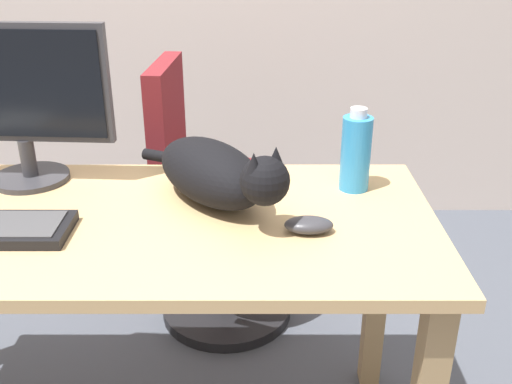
# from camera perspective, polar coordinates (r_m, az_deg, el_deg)

# --- Properties ---
(desk) EXTENTS (1.53, 0.67, 0.73)m
(desk) POSITION_cam_1_polar(r_m,az_deg,el_deg) (1.50, -13.25, -6.06)
(desk) COLOR tan
(desk) RESTS_ON ground_plane
(office_chair) EXTENTS (0.48, 0.48, 0.95)m
(office_chair) POSITION_cam_1_polar(r_m,az_deg,el_deg) (2.13, -4.48, -2.09)
(office_chair) COLOR black
(office_chair) RESTS_ON ground_plane
(monitor) EXTENTS (0.48, 0.20, 0.42)m
(monitor) POSITION_cam_1_polar(r_m,az_deg,el_deg) (1.65, -21.87, 8.26)
(monitor) COLOR #333338
(monitor) RESTS_ON desk
(cat) EXTENTS (0.40, 0.50, 0.20)m
(cat) POSITION_cam_1_polar(r_m,az_deg,el_deg) (1.45, -3.96, 1.86)
(cat) COLOR black
(cat) RESTS_ON desk
(computer_mouse) EXTENTS (0.11, 0.06, 0.04)m
(computer_mouse) POSITION_cam_1_polar(r_m,az_deg,el_deg) (1.34, 4.91, -3.14)
(computer_mouse) COLOR #333338
(computer_mouse) RESTS_ON desk
(water_bottle) EXTENTS (0.08, 0.08, 0.22)m
(water_bottle) POSITION_cam_1_polar(r_m,az_deg,el_deg) (1.54, 9.33, 3.75)
(water_bottle) COLOR #2D8CD1
(water_bottle) RESTS_ON desk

